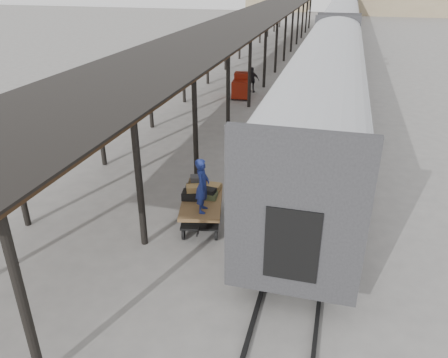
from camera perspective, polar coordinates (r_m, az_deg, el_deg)
ground at (r=14.68m, az=-2.25°, el=-4.89°), size 160.00×160.00×0.00m
train at (r=46.09m, az=14.99°, el=18.98°), size 3.45×76.01×4.01m
canopy at (r=36.92m, az=3.91°, el=20.29°), size 4.90×64.30×4.15m
rails at (r=46.64m, az=14.62°, el=15.81°), size 1.54×150.00×0.12m
baggage_cart at (r=14.00m, az=-2.91°, el=-3.49°), size 1.76×2.62×0.86m
suitcase_stack at (r=14.12m, az=-3.18°, el=-1.32°), size 1.16×1.21×0.59m
luggage_tug at (r=28.51m, az=2.29°, el=11.97°), size 1.20×1.80×1.52m
porter at (r=12.88m, az=-2.83°, el=-0.86°), size 0.49×0.67×1.70m
pedestrian at (r=29.74m, az=3.70°, el=12.79°), size 1.02×0.52×1.67m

